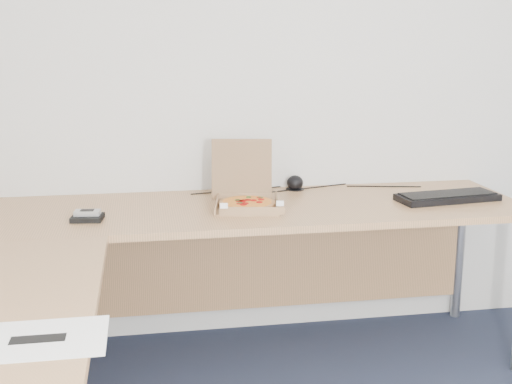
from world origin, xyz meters
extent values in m
cube|color=#B17F51|center=(-0.50, 1.40, 0.71)|extent=(2.50, 0.70, 0.03)
cylinder|color=gray|center=(0.70, 1.70, 0.35)|extent=(0.05, 0.05, 0.70)
cube|color=#956F4B|center=(-0.47, 1.36, 0.73)|extent=(0.27, 0.27, 0.01)
cube|color=#956F4B|center=(-0.47, 1.51, 0.87)|extent=(0.27, 0.05, 0.27)
cylinder|color=#C7844D|center=(-0.47, 1.36, 0.75)|extent=(0.24, 0.24, 0.02)
cylinder|color=#AF1E10|center=(-0.47, 1.36, 0.76)|extent=(0.21, 0.21, 0.00)
cylinder|color=silver|center=(-0.38, 1.54, 0.79)|extent=(0.07, 0.07, 0.12)
cube|color=black|center=(0.44, 1.35, 0.74)|extent=(0.48, 0.22, 0.03)
cube|color=black|center=(-1.14, 1.28, 0.74)|extent=(0.14, 0.12, 0.02)
cube|color=#B2B5BA|center=(-1.14, 1.29, 0.76)|extent=(0.11, 0.06, 0.02)
cube|color=white|center=(-1.18, 0.19, 0.73)|extent=(0.33, 0.24, 0.00)
ellipsoid|color=black|center=(-0.19, 1.68, 0.77)|extent=(0.09, 0.09, 0.08)
camera|label=1|loc=(-0.90, -1.37, 1.45)|focal=46.56mm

